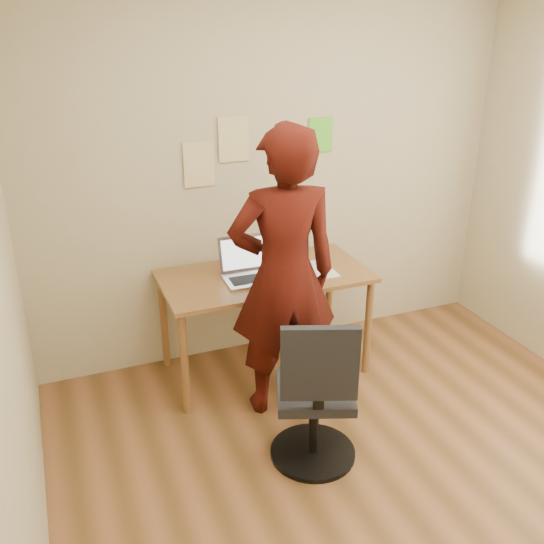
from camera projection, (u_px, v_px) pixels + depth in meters
name	position (u px, v px, depth m)	size (l,w,h in m)	color
room	(417.00, 259.00, 2.73)	(3.58, 3.58, 2.78)	brown
desk	(265.00, 286.00, 4.12)	(1.40, 0.70, 0.74)	brown
laptop	(249.00, 270.00, 4.01)	(0.36, 0.32, 0.26)	silver
paper_sheet	(316.00, 270.00, 4.15)	(0.23, 0.32, 0.00)	white
phone	(314.00, 279.00, 4.00)	(0.12, 0.13, 0.01)	black
wall_note_left	(199.00, 164.00, 4.00)	(0.21, 0.00, 0.30)	#E4C988
wall_note_mid	(234.00, 139.00, 4.02)	(0.21, 0.00, 0.30)	#E4C988
wall_note_right	(321.00, 135.00, 4.24)	(0.18, 0.00, 0.24)	#61D730
office_chair	(315.00, 403.00, 3.31)	(0.54, 0.55, 0.95)	black
person	(284.00, 276.00, 3.62)	(0.67, 0.44, 1.84)	#3A0D07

